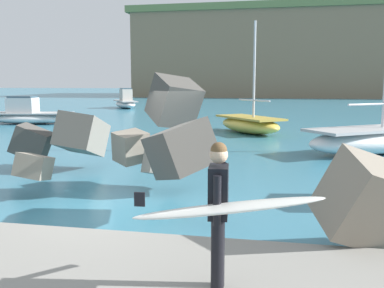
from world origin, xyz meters
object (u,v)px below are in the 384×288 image
at_px(surfer_with_board, 221,208).
at_px(boat_near_centre, 125,102).
at_px(boat_mid_centre, 250,124).
at_px(station_building_central, 354,1).
at_px(boat_mid_left, 28,115).
at_px(boat_near_right, 373,139).

distance_m(surfer_with_board, boat_near_centre, 42.28).
xyz_separation_m(surfer_with_board, boat_mid_centre, (-0.91, 18.61, -0.78)).
xyz_separation_m(boat_near_centre, station_building_central, (30.32, 51.62, 18.41)).
relative_size(surfer_with_board, boat_mid_centre, 0.36).
relative_size(boat_mid_left, boat_mid_centre, 1.04).
bearing_deg(station_building_central, boat_near_centre, -120.43).
distance_m(surfer_with_board, boat_near_right, 13.39).
bearing_deg(boat_near_centre, boat_mid_centre, -55.02).
bearing_deg(boat_mid_left, boat_near_right, -23.30).
relative_size(boat_near_right, boat_mid_left, 1.35).
height_order(surfer_with_board, boat_mid_centre, boat_mid_centre).
distance_m(boat_near_right, station_building_central, 81.15).
bearing_deg(boat_mid_centre, boat_near_right, -49.31).
xyz_separation_m(boat_near_centre, boat_mid_centre, (14.52, -20.75, -0.15)).
xyz_separation_m(boat_mid_left, station_building_central, (30.46, 69.78, 18.49)).
distance_m(boat_near_right, boat_mid_centre, 7.80).
xyz_separation_m(surfer_with_board, station_building_central, (14.90, 90.98, 17.78)).
height_order(boat_near_right, station_building_central, station_building_central).
height_order(boat_near_centre, station_building_central, station_building_central).
bearing_deg(station_building_central, boat_mid_centre, -102.32).
bearing_deg(surfer_with_board, boat_near_right, 71.80).
bearing_deg(boat_near_centre, boat_mid_left, -90.44).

